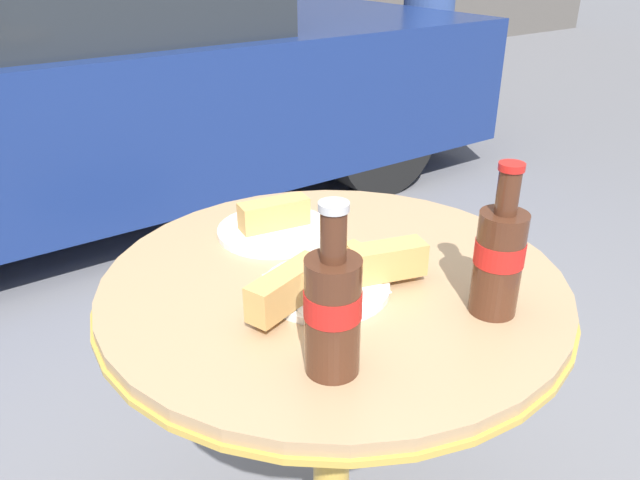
% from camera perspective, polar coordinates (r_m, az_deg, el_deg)
% --- Properties ---
extents(bistro_table, '(0.78, 0.78, 0.73)m').
position_cam_1_polar(bistro_table, '(1.12, 1.15, -10.14)').
color(bistro_table, gold).
rests_on(bistro_table, ground_plane).
extents(cola_bottle_left, '(0.07, 0.07, 0.23)m').
position_cam_1_polar(cola_bottle_left, '(0.78, 1.17, -6.28)').
color(cola_bottle_left, '#4C2819').
rests_on(cola_bottle_left, bistro_table).
extents(cola_bottle_right, '(0.07, 0.07, 0.23)m').
position_cam_1_polar(cola_bottle_right, '(0.93, 16.04, -1.46)').
color(cola_bottle_right, '#4C2819').
rests_on(cola_bottle_right, bistro_table).
extents(lunch_plate_near, '(0.32, 0.20, 0.07)m').
position_cam_1_polar(lunch_plate_near, '(0.97, 1.02, -3.52)').
color(lunch_plate_near, white).
rests_on(lunch_plate_near, bistro_table).
extents(lunch_plate_far, '(0.22, 0.22, 0.07)m').
position_cam_1_polar(lunch_plate_far, '(1.17, -4.16, 1.40)').
color(lunch_plate_far, white).
rests_on(lunch_plate_far, bistro_table).
extents(parked_car, '(4.13, 1.73, 1.36)m').
position_cam_1_polar(parked_car, '(3.26, -22.62, 13.66)').
color(parked_car, navy).
rests_on(parked_car, ground_plane).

